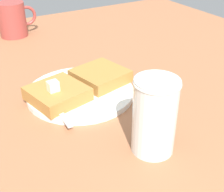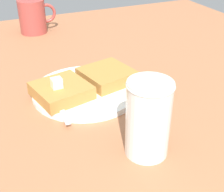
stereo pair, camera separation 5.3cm
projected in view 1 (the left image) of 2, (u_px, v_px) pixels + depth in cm
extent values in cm
cube|color=#A26542|center=(105.00, 110.00, 59.51)|extent=(125.03, 125.03, 2.48)
cylinder|color=white|center=(80.00, 92.00, 61.69)|extent=(21.10, 21.10, 1.12)
torus|color=#2E383A|center=(80.00, 92.00, 61.61)|extent=(21.10, 21.10, 0.80)
cube|color=#B07939|center=(57.00, 94.00, 57.64)|extent=(11.39, 11.41, 2.47)
cube|color=#AD7836|center=(100.00, 76.00, 63.92)|extent=(11.39, 11.41, 2.47)
cube|color=#F0EDCA|center=(53.00, 86.00, 55.60)|extent=(1.99, 1.82, 1.89)
cube|color=silver|center=(59.00, 111.00, 54.50)|extent=(1.17, 10.02, 0.36)
cube|color=silver|center=(47.00, 95.00, 59.33)|extent=(2.27, 2.86, 0.36)
cube|color=silver|center=(38.00, 89.00, 61.25)|extent=(0.41, 3.21, 0.36)
cube|color=silver|center=(41.00, 89.00, 61.47)|extent=(0.41, 3.21, 0.36)
cube|color=silver|center=(43.00, 88.00, 61.70)|extent=(0.41, 3.21, 0.36)
cube|color=silver|center=(46.00, 87.00, 61.93)|extent=(0.41, 3.21, 0.36)
cylinder|color=#3D150C|center=(155.00, 123.00, 45.58)|extent=(5.95, 5.95, 9.53)
cylinder|color=silver|center=(155.00, 116.00, 44.99)|extent=(6.46, 6.46, 11.85)
torus|color=silver|center=(158.00, 83.00, 42.21)|extent=(6.70, 6.70, 0.50)
cylinder|color=#A13F39|center=(12.00, 20.00, 89.14)|extent=(7.76, 7.76, 9.69)
torus|color=#A13F39|center=(26.00, 16.00, 90.69)|extent=(5.75, 0.90, 5.75)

